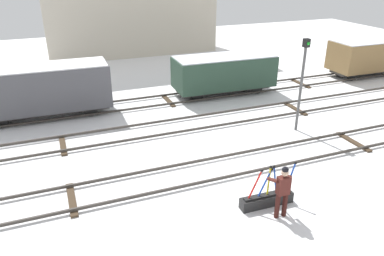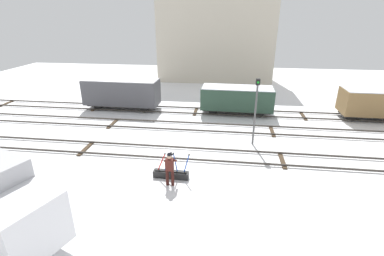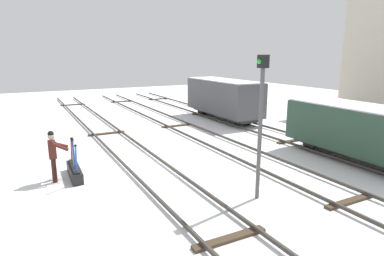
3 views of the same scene
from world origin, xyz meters
name	(u,v)px [view 3 (image 3 of 3)]	position (x,y,z in m)	size (l,w,h in m)	color
ground_plane	(144,166)	(0.00, 0.00, 0.00)	(60.00, 60.00, 0.00)	white
track_main_line	(144,163)	(0.00, 0.00, 0.11)	(44.00, 1.94, 0.18)	#38332D
track_siding_near	(234,149)	(0.00, 4.24, 0.11)	(44.00, 1.94, 0.18)	#38332D
track_siding_far	(293,139)	(0.00, 7.80, 0.11)	(44.00, 1.94, 0.18)	#38332D
switch_lever_frame	(75,170)	(-0.03, -2.53, 0.25)	(1.88, 0.41, 1.45)	black
rail_worker	(53,153)	(0.05, -3.16, 0.99)	(0.55, 0.67, 1.76)	#351511
signal_post	(261,114)	(4.35, 2.02, 2.55)	(0.24, 0.32, 4.21)	#4C4C4C
freight_car_mid_siding	(223,97)	(-6.35, 7.80, 1.49)	(6.37, 2.19, 2.62)	#2D2B28
freight_car_far_end	(358,129)	(3.40, 7.80, 1.31)	(5.81, 2.35, 2.26)	#2D2B28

